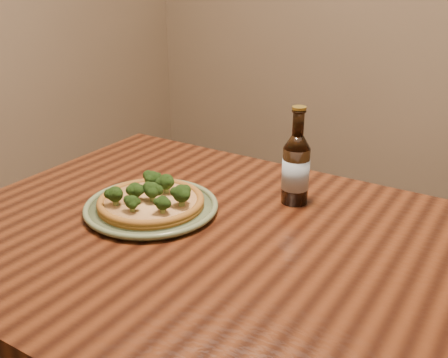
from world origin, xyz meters
The scene contains 4 objects.
table centered at (0.00, 0.10, 0.66)m, with size 1.60×0.90×0.75m.
plate centered at (-0.39, 0.12, 0.76)m, with size 0.31×0.31×0.02m.
pizza centered at (-0.39, 0.12, 0.78)m, with size 0.25×0.25×0.07m.
beer_bottle centered at (-0.13, 0.34, 0.84)m, with size 0.06×0.06×0.23m.
Camera 1 is at (0.33, -0.71, 1.29)m, focal length 42.00 mm.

